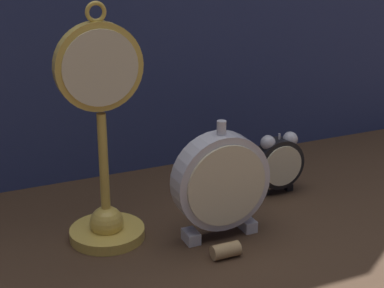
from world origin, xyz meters
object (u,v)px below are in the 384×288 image
object	(u,v)px
pocket_watch_on_stand	(103,153)
alarm_clock_twin_bell	(278,161)
mantel_clock_silver	(221,182)
wine_cork	(224,251)

from	to	relation	value
pocket_watch_on_stand	alarm_clock_twin_bell	size ratio (longest dim) A/B	3.24
mantel_clock_silver	wine_cork	size ratio (longest dim) A/B	4.46
mantel_clock_silver	wine_cork	distance (m)	0.10
alarm_clock_twin_bell	mantel_clock_silver	xyz separation A→B (m)	(-0.16, -0.10, 0.03)
pocket_watch_on_stand	alarm_clock_twin_bell	bearing A→B (deg)	6.57
alarm_clock_twin_bell	wine_cork	bearing A→B (deg)	-138.87
pocket_watch_on_stand	alarm_clock_twin_bell	xyz separation A→B (m)	(0.32, 0.04, -0.08)
alarm_clock_twin_bell	mantel_clock_silver	size ratio (longest dim) A/B	0.59
mantel_clock_silver	wine_cork	bearing A→B (deg)	-110.92
pocket_watch_on_stand	mantel_clock_silver	size ratio (longest dim) A/B	1.92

